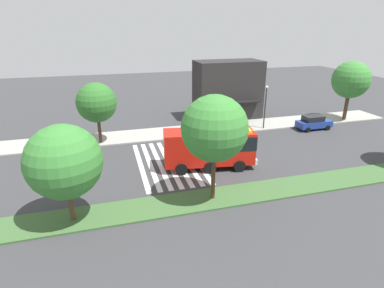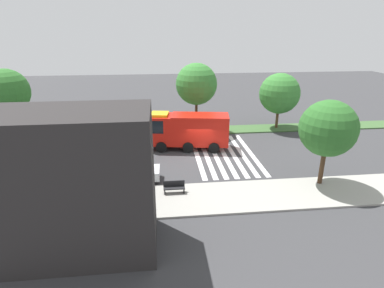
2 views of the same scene
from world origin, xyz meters
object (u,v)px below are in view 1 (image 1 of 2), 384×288
Objects in this scene: fire_truck at (212,146)px; bus_stop_shelter at (230,116)px; median_tree_far_west at (64,162)px; parked_car_mid at (314,122)px; bench_near_shelter at (199,129)px; parked_car_west at (230,131)px; sidewalk_tree_center at (351,80)px; median_tree_west at (215,129)px; sidewalk_tree_west at (97,103)px; street_lamp at (265,103)px.

bus_stop_shelter is at bearing 68.05° from fire_truck.
median_tree_far_west is at bearing -139.58° from bus_stop_shelter.
fire_truck is 1.97× the size of parked_car_mid.
fire_truck is at bearing -100.01° from bench_near_shelter.
parked_car_mid is 10.83m from bus_stop_shelter.
parked_car_mid is at bearing 1.87° from parked_car_west.
median_tree_far_west reaches higher than fire_truck.
median_tree_west is at bearing -149.10° from sidewalk_tree_center.
sidewalk_tree_center reaches higher than sidewalk_tree_west.
bus_stop_shelter is 23.26m from median_tree_far_west.
parked_car_mid is 30.98m from median_tree_far_west.
street_lamp is at bearing 50.21° from median_tree_west.
median_tree_far_west reaches higher than bench_near_shelter.
sidewalk_tree_center is at bearing 1.81° from street_lamp.
sidewalk_tree_center is at bearing 8.85° from parked_car_west.
median_tree_west is (-6.64, -12.54, 4.89)m from parked_car_west.
parked_car_west is 15.43m from sidewalk_tree_west.
bench_near_shelter is (-14.51, 2.48, -0.32)m from parked_car_mid.
sidewalk_tree_west is 14.87m from median_tree_far_west.
parked_car_west is 1.24× the size of bus_stop_shelter.
median_tree_far_west is at bearing -141.28° from parked_car_west.
median_tree_west is at bearing -103.14° from bench_near_shelter.
median_tree_west is (8.14, -14.74, 1.04)m from sidewalk_tree_west.
bench_near_shelter is 20.63m from median_tree_far_west.
bus_stop_shelter is 2.19× the size of bench_near_shelter.
parked_car_mid is (11.37, -0.00, 0.08)m from parked_car_west.
street_lamp reaches higher than bench_near_shelter.
median_tree_west is at bearing -116.02° from parked_car_west.
median_tree_west is (-18.01, -12.54, 4.81)m from parked_car_mid.
parked_car_west is at bearing 64.59° from fire_truck.
bus_stop_shelter is (0.87, 2.45, 1.05)m from parked_car_west.
sidewalk_tree_west reaches higher than street_lamp.
parked_car_west is 18.74m from sidewalk_tree_center.
sidewalk_tree_west is 16.87m from median_tree_west.
sidewalk_tree_center is at bearing 0.00° from sidewalk_tree_west.
sidewalk_tree_center reaches higher than median_tree_far_west.
fire_truck is at bearing -156.91° from parked_car_mid.
street_lamp is 0.81× the size of median_tree_far_west.
sidewalk_tree_center reaches higher than parked_car_mid.
parked_car_west is 15.01m from median_tree_west.
parked_car_west is 0.65× the size of sidewalk_tree_west.
bus_stop_shelter is at bearing 63.40° from median_tree_west.
sidewalk_tree_west is 0.84× the size of sidewalk_tree_center.
street_lamp is (4.43, -0.65, 1.51)m from bus_stop_shelter.
parked_car_mid is at bearing 32.45° from fire_truck.
sidewalk_tree_center is 37.74m from median_tree_far_west.
bench_near_shelter is at bearing 88.94° from fire_truck.
median_tree_west is at bearing 0.00° from median_tree_far_west.
median_tree_west reaches higher than street_lamp.
median_tree_west is (-11.94, -14.34, 2.33)m from street_lamp.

